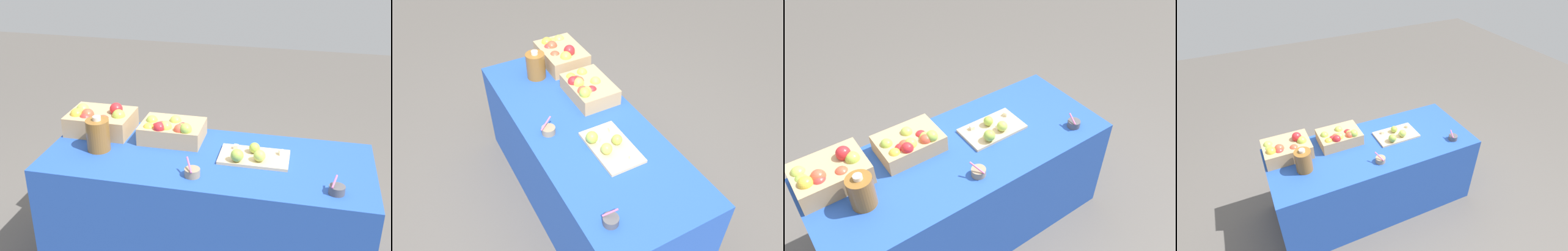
% 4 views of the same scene
% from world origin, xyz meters
% --- Properties ---
extents(ground_plane, '(10.00, 10.00, 0.00)m').
position_xyz_m(ground_plane, '(0.00, 0.00, 0.00)').
color(ground_plane, '#56514C').
extents(table, '(1.90, 0.76, 0.74)m').
position_xyz_m(table, '(0.00, 0.00, 0.37)').
color(table, '#234CAD').
rests_on(table, ground_plane).
extents(apple_crate_left, '(0.40, 0.30, 0.20)m').
position_xyz_m(apple_crate_left, '(-0.74, 0.19, 0.82)').
color(apple_crate_left, tan).
rests_on(apple_crate_left, table).
extents(apple_crate_middle, '(0.38, 0.27, 0.16)m').
position_xyz_m(apple_crate_middle, '(-0.26, 0.17, 0.81)').
color(apple_crate_middle, tan).
rests_on(apple_crate_middle, table).
extents(cutting_board_front, '(0.40, 0.24, 0.09)m').
position_xyz_m(cutting_board_front, '(0.26, 0.03, 0.77)').
color(cutting_board_front, '#D1B284').
rests_on(cutting_board_front, table).
extents(sample_bowl_near, '(0.08, 0.09, 0.09)m').
position_xyz_m(sample_bowl_near, '(0.73, -0.24, 0.76)').
color(sample_bowl_near, '#4C4C51').
rests_on(sample_bowl_near, table).
extents(sample_bowl_mid, '(0.09, 0.10, 0.10)m').
position_xyz_m(sample_bowl_mid, '(-0.03, -0.23, 0.76)').
color(sample_bowl_mid, gray).
rests_on(sample_bowl_mid, table).
extents(cider_jug, '(0.14, 0.14, 0.22)m').
position_xyz_m(cider_jug, '(-0.64, -0.05, 0.84)').
color(cider_jug, brown).
rests_on(cider_jug, table).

